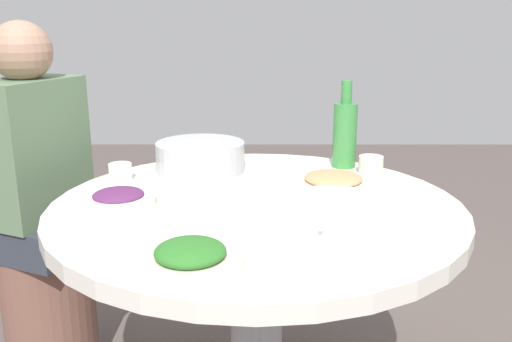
{
  "coord_description": "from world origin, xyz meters",
  "views": [
    {
      "loc": [
        1.45,
        0.0,
        1.24
      ],
      "look_at": [
        -0.04,
        0.0,
        0.82
      ],
      "focal_mm": 38.87,
      "sensor_mm": 36.0,
      "label": 1
    }
  ],
  "objects": [
    {
      "name": "tea_cup_far",
      "position": [
        -0.21,
        -0.42,
        0.77
      ],
      "size": [
        0.07,
        0.07,
        0.05
      ],
      "primitive_type": "cylinder",
      "color": "white",
      "rests_on": "round_dining_table"
    },
    {
      "name": "dish_shrimp",
      "position": [
        -0.15,
        0.23,
        0.76
      ],
      "size": [
        0.24,
        0.24,
        0.04
      ],
      "color": "silver",
      "rests_on": "round_dining_table"
    },
    {
      "name": "diner_left",
      "position": [
        -0.32,
        -0.73,
        0.79
      ],
      "size": [
        0.43,
        0.44,
        0.76
      ],
      "color": "#2D333D",
      "rests_on": "stool_for_diner_left"
    },
    {
      "name": "soup_bowl",
      "position": [
        0.18,
        0.19,
        0.77
      ],
      "size": [
        0.3,
        0.29,
        0.06
      ],
      "color": "white",
      "rests_on": "round_dining_table"
    },
    {
      "name": "dish_eggplant",
      "position": [
        0.02,
        -0.37,
        0.76
      ],
      "size": [
        0.2,
        0.2,
        0.04
      ],
      "color": "silver",
      "rests_on": "round_dining_table"
    },
    {
      "name": "rice_bowl",
      "position": [
        -0.33,
        -0.19,
        0.79
      ],
      "size": [
        0.29,
        0.29,
        0.1
      ],
      "color": "#B2B5BA",
      "rests_on": "round_dining_table"
    },
    {
      "name": "dish_greens",
      "position": [
        0.4,
        -0.13,
        0.77
      ],
      "size": [
        0.22,
        0.22,
        0.05
      ],
      "color": "silver",
      "rests_on": "round_dining_table"
    },
    {
      "name": "round_dining_table",
      "position": [
        0.0,
        0.0,
        0.61
      ],
      "size": [
        1.13,
        1.13,
        0.74
      ],
      "color": "#99999E",
      "rests_on": "ground"
    },
    {
      "name": "green_bottle",
      "position": [
        -0.38,
        0.3,
        0.86
      ],
      "size": [
        0.08,
        0.08,
        0.29
      ],
      "color": "#38823D",
      "rests_on": "round_dining_table"
    },
    {
      "name": "stool_for_diner_left",
      "position": [
        -0.32,
        -0.73,
        0.23
      ],
      "size": [
        0.32,
        0.32,
        0.47
      ],
      "primitive_type": "cylinder",
      "color": "brown",
      "rests_on": "ground"
    },
    {
      "name": "tea_cup_near",
      "position": [
        -0.29,
        0.37,
        0.77
      ],
      "size": [
        0.08,
        0.08,
        0.06
      ],
      "primitive_type": "cylinder",
      "color": "beige",
      "rests_on": "round_dining_table"
    }
  ]
}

